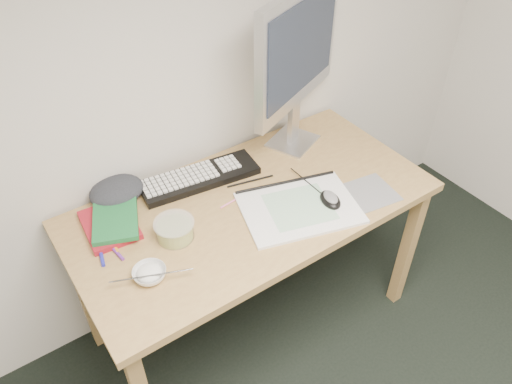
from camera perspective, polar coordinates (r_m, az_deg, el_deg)
desk at (r=1.98m, az=-0.45°, el=-2.92°), size 1.40×0.70×0.75m
mousepad at (r=2.01m, az=12.73°, el=-0.12°), size 0.23×0.21×0.00m
sketchpad at (r=1.89m, az=4.97°, el=-1.82°), size 0.50×0.42×0.01m
keyboard at (r=2.02m, az=-6.47°, el=1.66°), size 0.50×0.21×0.03m
monitor at (r=2.03m, az=4.77°, el=15.53°), size 0.55×0.27×0.68m
mouse at (r=1.91m, az=8.52°, el=-0.62°), size 0.09×0.12×0.04m
rice_bowl at (r=1.68m, az=-12.06°, el=-9.15°), size 0.12×0.12×0.03m
chopsticks at (r=1.65m, az=-11.85°, el=-9.32°), size 0.24×0.12×0.02m
fruit_tub at (r=1.78m, az=-9.27°, el=-4.29°), size 0.15×0.15×0.07m
book_red at (r=1.89m, az=-16.39°, el=-3.65°), size 0.19×0.25×0.02m
book_green at (r=1.87m, az=-15.78°, el=-3.15°), size 0.23×0.26×0.02m
cloth_lump at (r=1.99m, az=-15.65°, el=0.10°), size 0.21×0.19×0.07m
pencil_pink at (r=1.93m, az=-2.06°, el=-0.69°), size 0.17×0.03×0.01m
pencil_tan at (r=1.94m, az=0.84°, el=-0.36°), size 0.13×0.15×0.01m
pencil_black at (r=2.01m, az=-0.65°, el=1.25°), size 0.19×0.05×0.01m
marker_blue at (r=1.81m, az=-17.36°, el=-6.48°), size 0.04×0.14×0.01m
marker_orange at (r=1.84m, az=-16.13°, el=-5.34°), size 0.03×0.14×0.01m
marker_purple at (r=1.81m, az=-15.97°, el=-6.26°), size 0.03×0.13×0.01m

